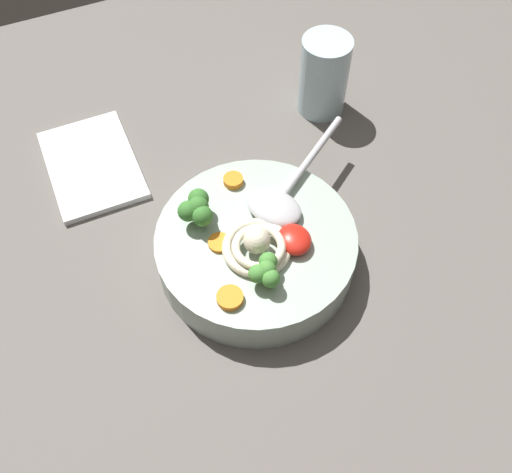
{
  "coord_description": "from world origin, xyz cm",
  "views": [
    {
      "loc": [
        27.2,
        -12.95,
        56.41
      ],
      "look_at": [
        -3.44,
        0.6,
        7.03
      ],
      "focal_mm": 41.09,
      "sensor_mm": 36.0,
      "label": 1
    }
  ],
  "objects": [
    {
      "name": "table_slab",
      "position": [
        0.0,
        0.0,
        1.26
      ],
      "size": [
        111.27,
        111.27,
        2.52
      ],
      "primitive_type": "cube",
      "color": "#5B5651",
      "rests_on": "ground"
    },
    {
      "name": "soup_bowl",
      "position": [
        -3.44,
        0.6,
        4.85
      ],
      "size": [
        20.86,
        20.86,
        4.51
      ],
      "color": "#9EB2A3",
      "rests_on": "table_slab"
    },
    {
      "name": "noodle_pile",
      "position": [
        -1.78,
        0.23,
        8.0
      ],
      "size": [
        7.71,
        7.56,
        3.1
      ],
      "color": "beige",
      "rests_on": "soup_bowl"
    },
    {
      "name": "soup_spoon",
      "position": [
        -6.33,
        4.73,
        7.83
      ],
      "size": [
        12.65,
        16.04,
        1.6
      ],
      "rotation": [
        0.0,
        0.0,
        2.18
      ],
      "color": "#B7B7BC",
      "rests_on": "soup_bowl"
    },
    {
      "name": "chili_sauce_dollop",
      "position": [
        -1.03,
        3.72,
        7.88
      ],
      "size": [
        3.77,
        3.39,
        1.7
      ],
      "primitive_type": "ellipsoid",
      "color": "red",
      "rests_on": "soup_bowl"
    },
    {
      "name": "broccoli_floret_front",
      "position": [
        1.64,
        -0.68,
        8.81
      ],
      "size": [
        3.58,
        3.08,
        2.83
      ],
      "color": "#7A9E60",
      "rests_on": "soup_bowl"
    },
    {
      "name": "broccoli_floret_beside_chili",
      "position": [
        -7.68,
        -4.06,
        9.14
      ],
      "size": [
        4.24,
        3.65,
        3.35
      ],
      "color": "#7A9E60",
      "rests_on": "soup_bowl"
    },
    {
      "name": "carrot_slice_left",
      "position": [
        2.19,
        -4.59,
        7.37
      ],
      "size": [
        2.58,
        2.58,
        0.68
      ],
      "primitive_type": "cylinder",
      "color": "orange",
      "rests_on": "soup_bowl"
    },
    {
      "name": "carrot_slice_right",
      "position": [
        -10.94,
        1.21,
        7.4
      ],
      "size": [
        2.15,
        2.15,
        0.74
      ],
      "primitive_type": "cylinder",
      "color": "orange",
      "rests_on": "soup_bowl"
    },
    {
      "name": "carrot_slice_extra_b",
      "position": [
        -4.1,
        -3.13,
        7.25
      ],
      "size": [
        2.34,
        2.34,
        0.43
      ],
      "primitive_type": "cylinder",
      "color": "orange",
      "rests_on": "soup_bowl"
    },
    {
      "name": "drinking_glass",
      "position": [
        -21.71,
        17.86,
        7.63
      ],
      "size": [
        6.13,
        6.13,
        10.23
      ],
      "primitive_type": "cylinder",
      "color": "silver",
      "rests_on": "table_slab"
    },
    {
      "name": "folded_napkin",
      "position": [
        -23.55,
        -12.13,
        2.92
      ],
      "size": [
        14.9,
        10.25,
        0.8
      ],
      "primitive_type": "cube",
      "rotation": [
        0.0,
        0.0,
        -0.01
      ],
      "color": "white",
      "rests_on": "table_slab"
    }
  ]
}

